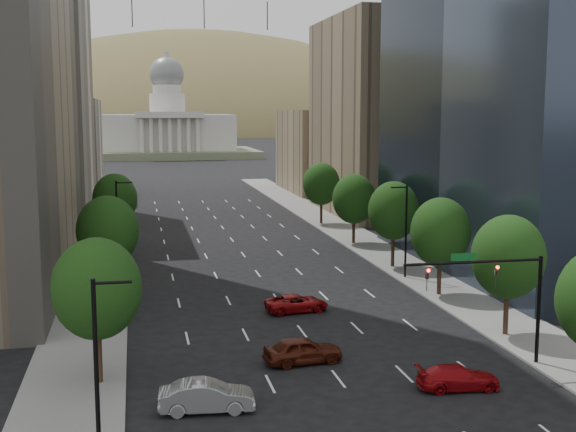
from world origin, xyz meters
TOP-DOWN VIEW (x-y plane):
  - sidewalk_left at (-15.50, 60.00)m, footprint 6.00×200.00m
  - sidewalk_right at (15.50, 60.00)m, footprint 6.00×200.00m
  - midrise_cream_left at (-25.00, 103.00)m, footprint 14.00×30.00m
  - filler_left at (-25.00, 136.00)m, footprint 14.00×26.00m
  - parking_tan_right at (25.00, 100.00)m, footprint 14.00×30.00m
  - filler_right at (25.00, 133.00)m, footprint 14.00×26.00m
  - tree_right_1 at (14.00, 36.00)m, footprint 5.20×5.20m
  - tree_right_2 at (14.00, 48.00)m, footprint 5.20×5.20m
  - tree_right_3 at (14.00, 60.00)m, footprint 5.20×5.20m
  - tree_right_4 at (14.00, 74.00)m, footprint 5.20×5.20m
  - tree_right_5 at (14.00, 90.00)m, footprint 5.20×5.20m
  - tree_left_0 at (-14.00, 32.00)m, footprint 5.20×5.20m
  - tree_left_1 at (-14.00, 52.00)m, footprint 5.20×5.20m
  - tree_left_2 at (-14.00, 78.00)m, footprint 5.20×5.20m
  - streetlight_rn at (13.44, 55.00)m, footprint 1.70×0.20m
  - streetlight_ls at (-13.44, 20.00)m, footprint 1.70×0.20m
  - streetlight_ln at (-13.44, 65.00)m, footprint 1.70×0.20m
  - traffic_signal at (10.53, 30.00)m, footprint 9.12×0.40m
  - capitol at (0.00, 249.71)m, footprint 60.00×40.00m
  - foothills at (34.67, 599.39)m, footprint 720.00×413.00m
  - car_red_near at (6.35, 27.01)m, footprint 4.97×2.34m
  - car_maroon at (-1.47, 33.20)m, footprint 5.25×2.63m
  - car_silver at (-8.22, 26.67)m, footprint 5.24×2.19m
  - car_red_far at (0.76, 45.36)m, footprint 5.31×2.98m

SIDE VIEW (x-z plane):
  - foothills at x=34.67m, z-range -169.28..93.72m
  - sidewalk_left at x=-15.50m, z-range 0.00..0.15m
  - sidewalk_right at x=15.50m, z-range 0.00..0.15m
  - car_red_near at x=6.35m, z-range 0.00..1.40m
  - car_red_far at x=0.76m, z-range 0.00..1.40m
  - car_silver at x=-8.22m, z-range 0.00..1.69m
  - car_maroon at x=-1.47m, z-range 0.00..1.72m
  - streetlight_rn at x=13.44m, z-range 0.34..9.34m
  - streetlight_ls at x=-13.44m, z-range 0.34..9.34m
  - streetlight_ln at x=-13.44m, z-range 0.34..9.34m
  - traffic_signal at x=10.53m, z-range 1.49..8.86m
  - tree_right_4 at x=14.00m, z-range 1.23..9.69m
  - tree_right_2 at x=14.00m, z-range 1.30..9.91m
  - tree_left_2 at x=-14.00m, z-range 1.34..10.02m
  - tree_right_1 at x=14.00m, z-range 1.37..10.12m
  - tree_right_5 at x=14.00m, z-range 1.37..10.12m
  - tree_left_0 at x=-14.00m, z-range 1.37..10.12m
  - tree_right_3 at x=14.00m, z-range 1.44..10.34m
  - tree_left_1 at x=-14.00m, z-range 1.48..10.45m
  - filler_right at x=25.00m, z-range 0.00..16.00m
  - capitol at x=0.00m, z-range -9.02..26.18m
  - filler_left at x=-25.00m, z-range 0.00..18.00m
  - parking_tan_right at x=25.00m, z-range 0.00..30.00m
  - midrise_cream_left at x=-25.00m, z-range 0.00..35.00m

